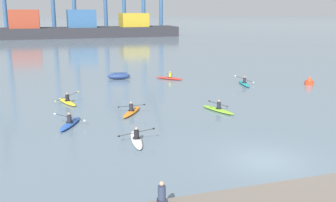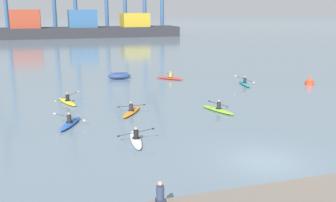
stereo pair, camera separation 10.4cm
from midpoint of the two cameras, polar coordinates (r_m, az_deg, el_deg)
ground_plane at (r=21.01m, az=14.27°, el=-8.62°), size 800.00×800.00×0.00m
container_barge at (r=113.04m, az=-12.72°, el=10.54°), size 54.68×10.23×7.68m
capsized_dinghy at (r=44.07m, az=-7.17°, el=3.70°), size 2.71×1.40×0.76m
channel_buoy at (r=42.93m, az=20.37°, el=2.71°), size 0.90×0.90×1.00m
kayak_lime at (r=30.10m, az=7.53°, el=-1.23°), size 2.07×3.41×1.06m
kayak_orange at (r=29.39m, az=-5.33°, el=-1.53°), size 2.31×3.20×0.95m
kayak_white at (r=23.18m, az=-4.66°, el=-5.66°), size 2.26×3.45×0.95m
kayak_yellow at (r=33.50m, az=-14.65°, el=-0.05°), size 2.13×3.41×0.96m
kayak_blue at (r=27.10m, az=-14.27°, el=-3.20°), size 2.07×3.34×0.95m
kayak_teal at (r=41.15m, az=11.37°, el=2.60°), size 2.14×3.45×1.05m
kayak_red at (r=43.56m, az=0.33°, el=3.46°), size 2.79×2.86×0.95m
seated_onlooker at (r=14.66m, az=-0.96°, el=-13.60°), size 0.32×0.30×0.90m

